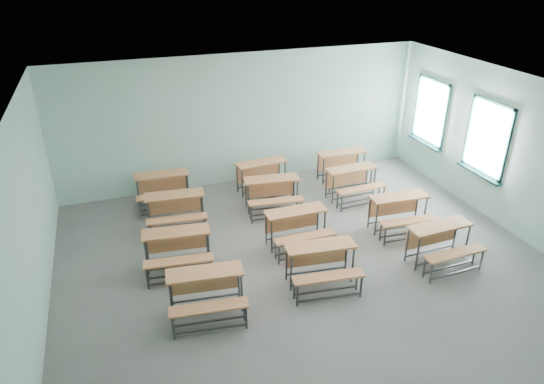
{
  "coord_description": "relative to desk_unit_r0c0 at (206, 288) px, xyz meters",
  "views": [
    {
      "loc": [
        -3.09,
        -6.89,
        5.3
      ],
      "look_at": [
        -0.26,
        1.2,
        1.0
      ],
      "focal_mm": 32.0,
      "sensor_mm": 36.0,
      "label": 1
    }
  ],
  "objects": [
    {
      "name": "desk_unit_r3c1",
      "position": [
        2.24,
        3.89,
        0.0
      ],
      "size": [
        1.28,
        0.92,
        0.76
      ],
      "rotation": [
        0.0,
        0.0,
        0.09
      ],
      "color": "#C77A48",
      "rests_on": "ground"
    },
    {
      "name": "desk_unit_r1c2",
      "position": [
        4.35,
        1.25,
        0.0
      ],
      "size": [
        1.27,
        0.9,
        0.76
      ],
      "rotation": [
        0.0,
        0.0,
        -0.07
      ],
      "color": "#C77A48",
      "rests_on": "ground"
    },
    {
      "name": "room",
      "position": [
        2.13,
        0.77,
        1.09
      ],
      "size": [
        9.04,
        8.04,
        3.24
      ],
      "color": "gray",
      "rests_on": "ground"
    },
    {
      "name": "desk_unit_r2c2",
      "position": [
        4.11,
        2.87,
        0.0
      ],
      "size": [
        1.26,
        0.88,
        0.76
      ],
      "rotation": [
        0.0,
        0.0,
        0.06
      ],
      "color": "#C77A48",
      "rests_on": "ground"
    },
    {
      "name": "desk_unit_r1c0",
      "position": [
        -0.23,
        1.38,
        0.0
      ],
      "size": [
        1.3,
        0.95,
        0.76
      ],
      "rotation": [
        0.0,
        0.0,
        -0.11
      ],
      "color": "#C77A48",
      "rests_on": "ground"
    },
    {
      "name": "desk_unit_r3c2",
      "position": [
        4.34,
        3.84,
        0.0
      ],
      "size": [
        1.23,
        0.84,
        0.76
      ],
      "rotation": [
        0.0,
        0.0,
        -0.02
      ],
      "color": "#C77A48",
      "rests_on": "ground"
    },
    {
      "name": "desk_unit_r0c1",
      "position": [
        2.05,
        0.1,
        0.0
      ],
      "size": [
        1.3,
        0.95,
        0.76
      ],
      "rotation": [
        0.0,
        0.0,
        -0.12
      ],
      "color": "#C77A48",
      "rests_on": "ground"
    },
    {
      "name": "desk_unit_r2c0",
      "position": [
        -0.02,
        2.86,
        0.0
      ],
      "size": [
        1.29,
        0.93,
        0.76
      ],
      "rotation": [
        0.0,
        0.0,
        -0.1
      ],
      "color": "#C77A48",
      "rests_on": "ground"
    },
    {
      "name": "desk_unit_r3c0",
      "position": [
        -0.13,
        3.99,
        0.0
      ],
      "size": [
        1.27,
        0.89,
        0.76
      ],
      "rotation": [
        0.0,
        0.0,
        -0.07
      ],
      "color": "#C77A48",
      "rests_on": "ground"
    },
    {
      "name": "desk_unit_r2c1",
      "position": [
        2.14,
        2.93,
        0.0
      ],
      "size": [
        1.31,
        0.97,
        0.76
      ],
      "rotation": [
        0.0,
        0.0,
        -0.13
      ],
      "color": "#C77A48",
      "rests_on": "ground"
    },
    {
      "name": "desk_unit_r0c0",
      "position": [
        0.0,
        0.0,
        0.0
      ],
      "size": [
        1.31,
        0.96,
        0.76
      ],
      "rotation": [
        0.0,
        0.0,
        -0.12
      ],
      "color": "#C77A48",
      "rests_on": "ground"
    },
    {
      "name": "desk_unit_r0c2",
      "position": [
        4.42,
        -0.02,
        0.0
      ],
      "size": [
        1.24,
        0.86,
        0.76
      ],
      "rotation": [
        0.0,
        0.0,
        0.03
      ],
      "color": "#C77A48",
      "rests_on": "ground"
    },
    {
      "name": "desk_unit_r1c1",
      "position": [
        2.12,
        1.39,
        0.0
      ],
      "size": [
        1.22,
        0.82,
        0.76
      ],
      "rotation": [
        0.0,
        0.0,
        0.0
      ],
      "color": "#C77A48",
      "rests_on": "ground"
    }
  ]
}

